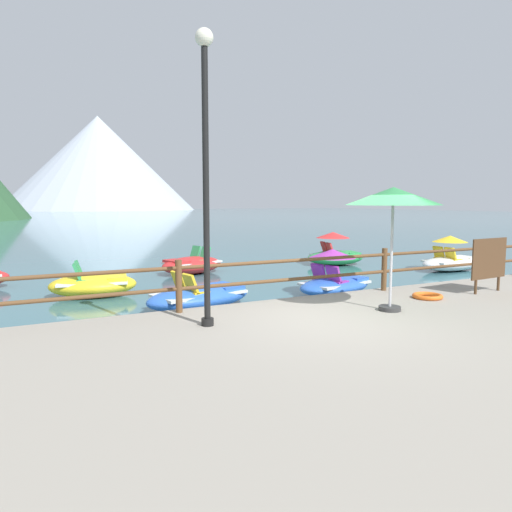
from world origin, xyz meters
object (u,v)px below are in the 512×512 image
sign_board (489,259)px  pedal_boat_3 (335,254)px  beach_umbrella (393,198)px  lamp_post (206,153)px  pedal_boat_7 (192,265)px  pedal_boat_6 (200,296)px  pedal_boat_1 (94,284)px  life_ring (428,296)px  pedal_boat_4 (451,259)px  pedal_boat_2 (335,280)px

sign_board → pedal_boat_3: size_ratio=0.50×
sign_board → beach_umbrella: 3.43m
lamp_post → pedal_boat_3: size_ratio=1.91×
beach_umbrella → pedal_boat_3: (4.70, 8.10, -2.02)m
lamp_post → beach_umbrella: lamp_post is taller
sign_board → pedal_boat_7: size_ratio=0.47×
lamp_post → pedal_boat_6: (0.93, 2.90, -2.86)m
lamp_post → pedal_boat_1: 6.21m
sign_board → pedal_boat_7: (-3.99, 8.09, -0.83)m
life_ring → pedal_boat_4: size_ratio=0.25×
lamp_post → pedal_boat_7: bearing=72.5°
pedal_boat_1 → pedal_boat_4: (11.72, -0.90, 0.09)m
pedal_boat_2 → lamp_post: bearing=-148.0°
pedal_boat_2 → pedal_boat_4: bearing=15.2°
life_ring → pedal_boat_1: bearing=136.9°
beach_umbrella → pedal_boat_7: size_ratio=0.88×
pedal_boat_3 → pedal_boat_6: 8.54m
pedal_boat_3 → lamp_post: bearing=-136.7°
life_ring → pedal_boat_1: size_ratio=0.26×
lamp_post → sign_board: (6.50, -0.12, -2.00)m
life_ring → pedal_boat_6: pedal_boat_6 is taller
life_ring → pedal_boat_1: 7.97m
lamp_post → pedal_boat_7: lamp_post is taller
life_ring → pedal_boat_1: (-5.82, 5.44, -0.14)m
beach_umbrella → pedal_boat_2: size_ratio=0.91×
lamp_post → pedal_boat_2: size_ratio=1.87×
sign_board → pedal_boat_3: 7.90m
sign_board → pedal_boat_2: sign_board is taller
lamp_post → life_ring: 5.53m
lamp_post → pedal_boat_4: bearing=22.9°
lamp_post → pedal_boat_4: size_ratio=1.84×
sign_board → life_ring: sign_board is taller
pedal_boat_4 → pedal_boat_2: bearing=-164.8°
pedal_boat_4 → pedal_boat_7: 8.92m
pedal_boat_7 → pedal_boat_2: bearing=-67.9°
pedal_boat_3 → sign_board: bearing=-101.4°
sign_board → pedal_boat_3: bearing=78.6°
pedal_boat_7 → beach_umbrella: bearing=-84.3°
pedal_boat_2 → pedal_boat_7: 5.51m
sign_board → pedal_boat_7: bearing=116.2°
lamp_post → pedal_boat_7: 8.82m
sign_board → pedal_boat_4: 6.34m
lamp_post → pedal_boat_4: 11.98m
pedal_boat_3 → pedal_boat_4: (2.68, -3.06, -0.03)m
lamp_post → life_ring: lamp_post is taller
pedal_boat_4 → pedal_boat_6: 9.95m
lamp_post → beach_umbrella: 3.47m
sign_board → pedal_boat_6: sign_board is taller
pedal_boat_6 → pedal_boat_2: bearing=-0.5°
beach_umbrella → life_ring: beach_umbrella is taller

